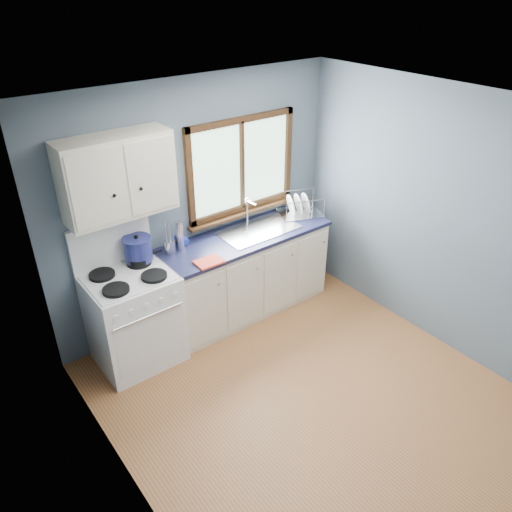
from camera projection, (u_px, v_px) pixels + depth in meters
floor at (314, 402)px, 4.40m from camera, size 3.20×3.60×0.02m
ceiling at (337, 115)px, 3.13m from camera, size 3.20×3.60×0.02m
wall_back at (197, 204)px, 5.01m from camera, size 3.20×0.02×2.50m
wall_left at (125, 374)px, 2.92m from camera, size 0.02×3.60×2.50m
wall_right at (449, 225)px, 4.61m from camera, size 0.02×3.60×2.50m
gas_range at (134, 316)px, 4.66m from camera, size 0.76×0.69×1.36m
base_cabinets at (245, 277)px, 5.40m from camera, size 1.85×0.60×0.88m
countertop at (245, 237)px, 5.15m from camera, size 1.89×0.64×0.04m
sink at (258, 235)px, 5.27m from camera, size 0.84×0.46×0.44m
window at (242, 173)px, 5.15m from camera, size 1.36×0.10×1.03m
upper_cabinets at (118, 177)px, 4.16m from camera, size 0.95×0.35×0.70m
skillet at (139, 258)px, 4.61m from camera, size 0.36×0.24×0.05m
stockpot at (138, 249)px, 4.57m from camera, size 0.35×0.35×0.26m
utensil_crock at (170, 247)px, 4.79m from camera, size 0.13×0.13×0.34m
thermos at (180, 236)px, 4.80m from camera, size 0.07×0.07×0.30m
soap_bottle at (186, 236)px, 4.88m from camera, size 0.10×0.10×0.23m
dish_towel at (209, 262)px, 4.66m from camera, size 0.26×0.19×0.02m
dish_rack at (299, 209)px, 5.55m from camera, size 0.56×0.49×0.24m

